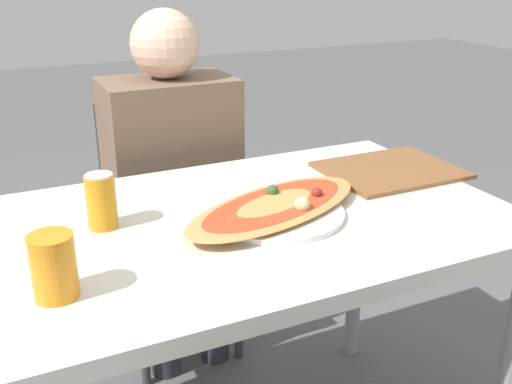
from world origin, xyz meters
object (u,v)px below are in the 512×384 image
dining_table (239,249)px  person_seated (173,167)px  chair_far_seated (166,214)px  soda_can (101,201)px  pizza_main (275,208)px  drink_glass (54,266)px

dining_table → person_seated: person_seated is taller
chair_far_seated → person_seated: (-0.00, -0.11, 0.21)m
soda_can → chair_far_seated: bearing=62.7°
dining_table → soda_can: size_ratio=10.19×
chair_far_seated → soda_can: bearing=62.7°
pizza_main → drink_glass: 0.54m
person_seated → drink_glass: size_ratio=10.03×
drink_glass → pizza_main: bearing=16.3°
chair_far_seated → person_seated: person_seated is taller
dining_table → drink_glass: size_ratio=10.62×
soda_can → drink_glass: soda_can is taller
chair_far_seated → drink_glass: drink_glass is taller
dining_table → soda_can: bearing=163.9°
chair_far_seated → pizza_main: (0.05, -0.74, 0.30)m
person_seated → drink_glass: 0.91m
chair_far_seated → soda_can: soda_can is taller
person_seated → soda_can: person_seated is taller
person_seated → soda_can: bearing=57.9°
pizza_main → person_seated: bearing=94.6°
soda_can → drink_glass: bearing=-118.0°
dining_table → pizza_main: (0.08, -0.02, 0.10)m
person_seated → soda_can: 0.63m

